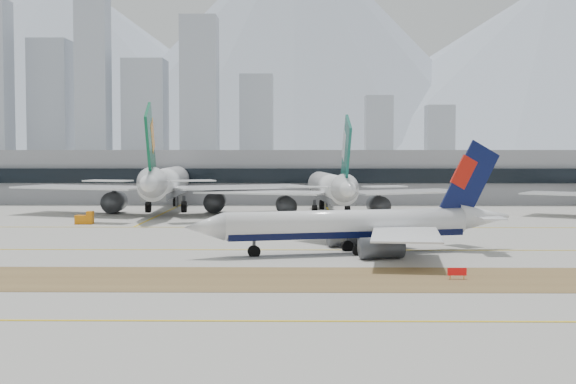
{
  "coord_description": "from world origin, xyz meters",
  "views": [
    {
      "loc": [
        5.62,
        -124.28,
        14.96
      ],
      "look_at": [
        3.78,
        18.0,
        7.5
      ],
      "focal_mm": 50.0,
      "sensor_mm": 36.0,
      "label": 1
    }
  ],
  "objects_px": {
    "widebody_eva": "(165,185)",
    "terminal": "(280,175)",
    "taxiing_airliner": "(358,225)",
    "widebody_cathay": "(332,189)"
  },
  "relations": [
    {
      "from": "widebody_eva",
      "to": "widebody_cathay",
      "type": "xyz_separation_m",
      "value": [
        39.53,
        -8.12,
        -0.76
      ]
    },
    {
      "from": "taxiing_airliner",
      "to": "widebody_cathay",
      "type": "distance_m",
      "value": 67.09
    },
    {
      "from": "taxiing_airliner",
      "to": "widebody_eva",
      "type": "xyz_separation_m",
      "value": [
        -40.62,
        75.17,
        2.68
      ]
    },
    {
      "from": "widebody_cathay",
      "to": "terminal",
      "type": "height_order",
      "value": "widebody_cathay"
    },
    {
      "from": "taxiing_airliner",
      "to": "widebody_eva",
      "type": "relative_size",
      "value": 0.69
    },
    {
      "from": "widebody_eva",
      "to": "widebody_cathay",
      "type": "height_order",
      "value": "widebody_eva"
    },
    {
      "from": "widebody_cathay",
      "to": "terminal",
      "type": "relative_size",
      "value": 0.22
    },
    {
      "from": "widebody_cathay",
      "to": "terminal",
      "type": "xyz_separation_m",
      "value": [
        -13.27,
        56.0,
        1.56
      ]
    },
    {
      "from": "widebody_eva",
      "to": "terminal",
      "type": "height_order",
      "value": "widebody_eva"
    },
    {
      "from": "widebody_eva",
      "to": "terminal",
      "type": "distance_m",
      "value": 54.61
    }
  ]
}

